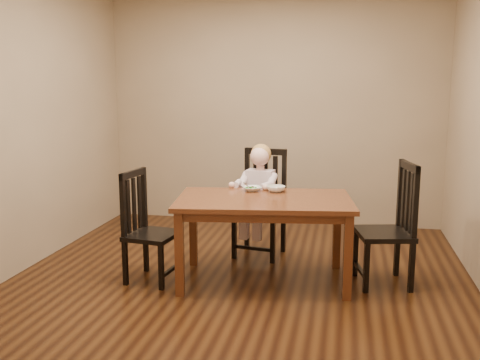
% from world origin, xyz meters
% --- Properties ---
extents(room, '(4.01, 4.01, 2.71)m').
position_xyz_m(room, '(0.00, 0.00, 1.35)').
color(room, '#43230E').
rests_on(room, ground).
extents(dining_table, '(1.58, 1.07, 0.74)m').
position_xyz_m(dining_table, '(0.20, -0.03, 0.65)').
color(dining_table, '#4C2511').
rests_on(dining_table, room).
extents(chair_child, '(0.52, 0.50, 1.05)m').
position_xyz_m(chair_child, '(0.06, 0.71, 0.50)').
color(chair_child, black).
rests_on(chair_child, room).
extents(chair_left, '(0.45, 0.47, 0.96)m').
position_xyz_m(chair_left, '(-0.79, -0.20, 0.46)').
color(chair_left, black).
rests_on(chair_left, room).
extents(chair_right, '(0.52, 0.54, 1.05)m').
position_xyz_m(chair_right, '(1.26, 0.11, 0.50)').
color(chair_right, black).
rests_on(chair_right, room).
extents(toddler, '(0.42, 0.49, 0.60)m').
position_xyz_m(toddler, '(0.06, 0.66, 0.66)').
color(toddler, silver).
rests_on(toddler, chair_child).
extents(bowl_peas, '(0.22, 0.22, 0.04)m').
position_xyz_m(bowl_peas, '(0.05, 0.24, 0.76)').
color(bowl_peas, white).
rests_on(bowl_peas, dining_table).
extents(bowl_veg, '(0.19, 0.19, 0.05)m').
position_xyz_m(bowl_veg, '(0.27, 0.25, 0.76)').
color(bowl_veg, white).
rests_on(bowl_veg, dining_table).
extents(fork, '(0.10, 0.11, 0.05)m').
position_xyz_m(fork, '(0.01, 0.22, 0.78)').
color(fork, silver).
rests_on(fork, bowl_peas).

